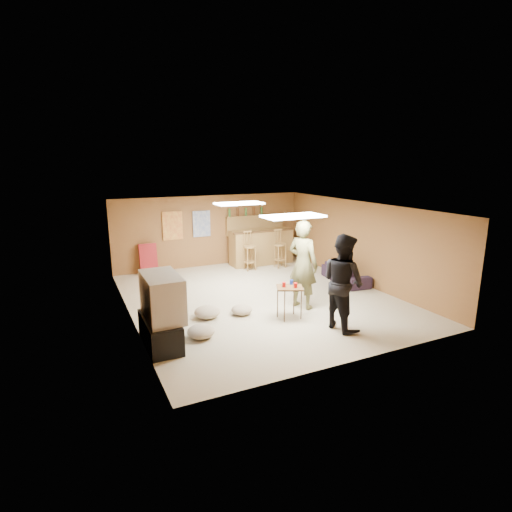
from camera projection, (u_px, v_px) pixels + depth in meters
name	position (u px, v px, depth m)	size (l,w,h in m)	color
ground	(260.00, 298.00, 9.67)	(7.00, 7.00, 0.00)	tan
ceiling	(260.00, 207.00, 9.16)	(6.00, 7.00, 0.02)	silver
wall_back	(211.00, 231.00, 12.48)	(6.00, 0.02, 2.20)	brown
wall_front	(356.00, 298.00, 6.34)	(6.00, 0.02, 2.20)	brown
wall_left	(128.00, 268.00, 8.15)	(0.02, 7.00, 2.20)	brown
wall_right	(360.00, 243.00, 10.67)	(0.02, 7.00, 2.20)	brown
tv_stand	(160.00, 332.00, 7.15)	(0.55, 1.30, 0.50)	black
dvd_box	(173.00, 335.00, 7.27)	(0.35, 0.50, 0.08)	#B2B2B7
tv_body	(162.00, 297.00, 7.03)	(0.60, 1.10, 0.80)	#B2B2B7
tv_screen	(179.00, 294.00, 7.16)	(0.02, 0.95, 0.65)	navy
bar_counter	(261.00, 247.00, 12.76)	(2.00, 0.60, 1.10)	olive
bar_lip	(265.00, 231.00, 12.41)	(2.10, 0.12, 0.05)	#432B15
bar_shelf	(255.00, 216.00, 12.93)	(2.00, 0.18, 0.05)	olive
bar_backing	(255.00, 225.00, 13.02)	(2.00, 0.14, 0.60)	olive
poster_left	(173.00, 226.00, 11.89)	(0.60, 0.03, 0.85)	#BF3F26
poster_right	(202.00, 224.00, 12.26)	(0.55, 0.03, 0.80)	#334C99
folding_chair_stack	(148.00, 259.00, 11.62)	(0.50, 0.14, 0.90)	maroon
ceiling_panel_front	(293.00, 216.00, 7.85)	(1.20, 0.60, 0.04)	white
ceiling_panel_back	(239.00, 203.00, 10.22)	(1.20, 0.60, 0.04)	white
person_olive	(303.00, 265.00, 8.84)	(0.73, 0.48, 1.99)	brown
person_black	(343.00, 282.00, 7.73)	(0.92, 0.72, 1.89)	black
sofa	(346.00, 274.00, 10.89)	(1.62, 0.63, 0.47)	black
tray_table	(289.00, 303.00, 8.34)	(0.53, 0.42, 0.69)	#432B15
cup_red_near	(284.00, 285.00, 8.25)	(0.07, 0.07, 0.10)	red
cup_red_far	(295.00, 285.00, 8.19)	(0.08, 0.08, 0.11)	red
cup_blue	(291.00, 282.00, 8.41)	(0.07, 0.07, 0.10)	#162E9C
bar_stool_left	(250.00, 250.00, 12.01)	(0.40, 0.40, 1.26)	olive
bar_stool_right	(280.00, 247.00, 12.31)	(0.40, 0.40, 1.27)	olive
cushion_near_tv	(207.00, 312.00, 8.43)	(0.54, 0.54, 0.25)	gray
cushion_mid	(242.00, 310.00, 8.61)	(0.45, 0.45, 0.20)	gray
cushion_far	(201.00, 332.00, 7.47)	(0.52, 0.52, 0.23)	gray
bottle_row	(246.00, 212.00, 12.73)	(1.20, 0.08, 0.26)	#3F7233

